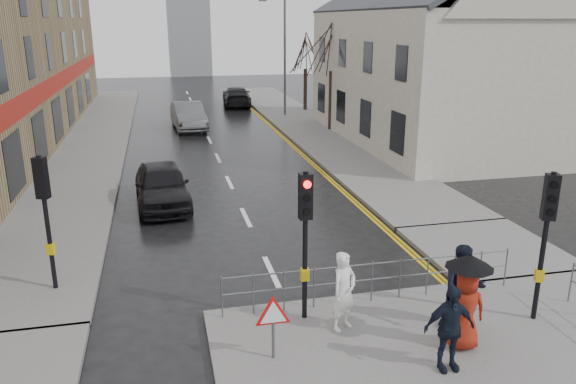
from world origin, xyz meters
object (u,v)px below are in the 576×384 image
pedestrian_b (463,288)px  pedestrian_with_umbrella (466,297)px  car_parked (162,185)px  car_mid (188,116)px  pedestrian_a (344,291)px  pedestrian_d (449,328)px

pedestrian_b → pedestrian_with_umbrella: size_ratio=0.93×
pedestrian_with_umbrella → car_parked: (-5.81, 11.18, -0.47)m
pedestrian_b → pedestrian_with_umbrella: (-0.34, -0.69, 0.16)m
car_parked → car_mid: car_mid is taller
car_mid → pedestrian_with_umbrella: bearing=-86.0°
car_parked → pedestrian_with_umbrella: bearing=-65.8°
car_parked → pedestrian_a: bearing=-73.0°
pedestrian_a → car_parked: (-3.68, 9.93, -0.23)m
pedestrian_a → pedestrian_d: (1.46, -1.86, -0.01)m
car_mid → pedestrian_b: bearing=-85.0°
car_parked → car_mid: bearing=79.8°
pedestrian_b → pedestrian_with_umbrella: pedestrian_with_umbrella is taller
pedestrian_d → car_parked: size_ratio=0.37×
pedestrian_b → car_mid: bearing=117.6°
pedestrian_with_umbrella → pedestrian_a: bearing=149.6°
pedestrian_a → car_parked: bearing=80.6°
pedestrian_b → pedestrian_with_umbrella: 0.79m
pedestrian_d → car_parked: bearing=115.1°
pedestrian_d → car_parked: (-5.14, 11.79, -0.22)m
pedestrian_a → pedestrian_with_umbrella: bearing=-60.1°
car_parked → car_mid: 15.32m
pedestrian_a → car_parked: 10.59m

